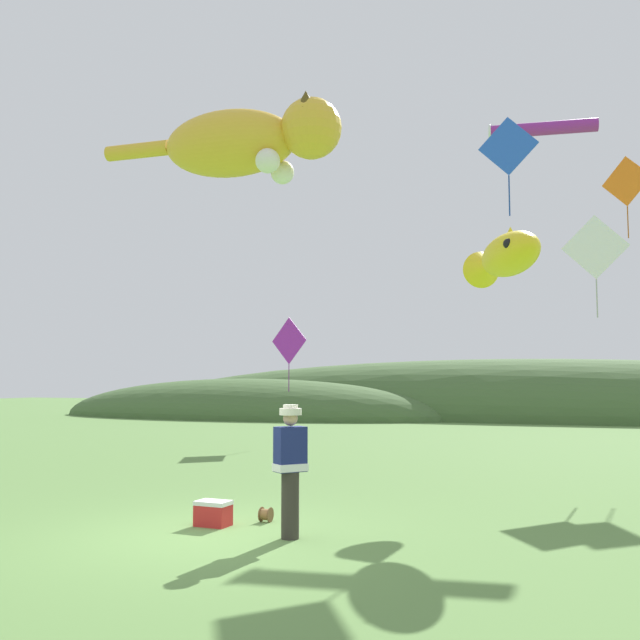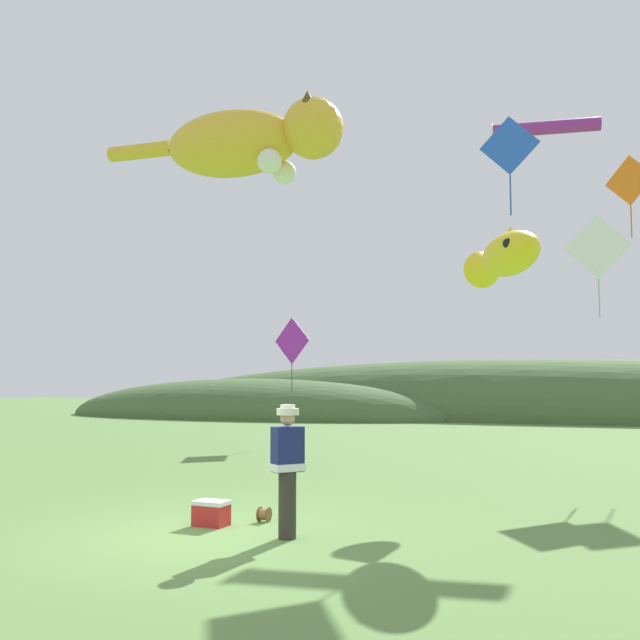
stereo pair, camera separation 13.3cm
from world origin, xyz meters
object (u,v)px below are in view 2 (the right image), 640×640
(kite_fish_windsock, at_px, (504,257))
(kite_diamond_violet, at_px, (292,341))
(kite_spool, at_px, (264,514))
(kite_diamond_white, at_px, (598,247))
(festival_attendant, at_px, (287,466))
(kite_diamond_orange, at_px, (630,181))
(kite_diamond_blue, at_px, (509,146))
(kite_tube_streamer, at_px, (544,128))
(picnic_cooler, at_px, (211,513))
(kite_giant_cat, at_px, (249,143))

(kite_fish_windsock, distance_m, kite_diamond_violet, 11.37)
(kite_spool, height_order, kite_diamond_white, kite_diamond_white)
(festival_attendant, bearing_deg, kite_diamond_orange, 69.05)
(festival_attendant, distance_m, kite_diamond_blue, 9.52)
(kite_tube_streamer, distance_m, kite_diamond_white, 4.31)
(kite_diamond_white, bearing_deg, festival_attendant, -113.91)
(kite_tube_streamer, bearing_deg, kite_diamond_orange, 39.31)
(festival_attendant, height_order, kite_diamond_violet, kite_diamond_violet)
(festival_attendant, height_order, picnic_cooler, festival_attendant)
(kite_tube_streamer, bearing_deg, kite_diamond_violet, 166.74)
(kite_spool, bearing_deg, kite_diamond_orange, 64.30)
(kite_fish_windsock, xyz_separation_m, kite_tube_streamer, (0.32, 6.12, 4.47))
(kite_tube_streamer, height_order, kite_diamond_blue, kite_tube_streamer)
(picnic_cooler, height_order, kite_tube_streamer, kite_tube_streamer)
(festival_attendant, height_order, kite_spool, festival_attendant)
(kite_fish_windsock, relative_size, kite_diamond_violet, 1.19)
(kite_diamond_orange, xyz_separation_m, kite_diamond_white, (-0.86, -3.64, -2.44))
(picnic_cooler, xyz_separation_m, kite_diamond_orange, (6.13, 12.06, 7.46))
(festival_attendant, xyz_separation_m, kite_diamond_orange, (4.75, 12.42, 6.69))
(picnic_cooler, xyz_separation_m, kite_fish_windsock, (3.69, 4.21, 4.20))
(festival_attendant, xyz_separation_m, kite_diamond_blue, (2.18, 6.83, 6.26))
(kite_giant_cat, relative_size, kite_diamond_white, 2.89)
(kite_giant_cat, distance_m, kite_diamond_orange, 10.60)
(kite_diamond_orange, bearing_deg, festival_attendant, -110.95)
(kite_fish_windsock, xyz_separation_m, kite_diamond_orange, (2.44, 7.86, 3.26))
(kite_diamond_white, bearing_deg, kite_diamond_violet, 158.04)
(kite_diamond_orange, bearing_deg, kite_diamond_blue, -114.72)
(kite_diamond_blue, distance_m, kite_diamond_violet, 10.46)
(festival_attendant, relative_size, kite_diamond_violet, 0.72)
(kite_giant_cat, height_order, kite_diamond_orange, kite_giant_cat)
(festival_attendant, bearing_deg, kite_fish_windsock, 63.10)
(kite_giant_cat, xyz_separation_m, kite_diamond_white, (8.68, 0.90, -3.33))
(kite_diamond_blue, height_order, kite_diamond_violet, kite_diamond_blue)
(kite_diamond_violet, bearing_deg, kite_diamond_blue, -36.52)
(picnic_cooler, distance_m, kite_diamond_orange, 15.45)
(kite_spool, bearing_deg, kite_fish_windsock, 49.72)
(kite_giant_cat, relative_size, kite_tube_streamer, 2.45)
(kite_diamond_orange, bearing_deg, kite_giant_cat, -154.59)
(kite_diamond_violet, bearing_deg, kite_tube_streamer, -13.26)
(festival_attendant, distance_m, kite_giant_cat, 11.93)
(kite_diamond_white, distance_m, kite_diamond_violet, 10.44)
(kite_giant_cat, height_order, kite_diamond_violet, kite_giant_cat)
(kite_spool, height_order, kite_tube_streamer, kite_tube_streamer)
(picnic_cooler, bearing_deg, kite_diamond_orange, 63.06)
(festival_attendant, relative_size, kite_diamond_white, 0.73)
(kite_giant_cat, distance_m, kite_diamond_blue, 7.17)
(kite_spool, distance_m, kite_diamond_blue, 9.72)
(festival_attendant, relative_size, kite_diamond_orange, 0.76)
(kite_fish_windsock, xyz_separation_m, kite_diamond_violet, (-7.96, 8.07, -0.99))
(kite_spool, height_order, kite_diamond_violet, kite_diamond_violet)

